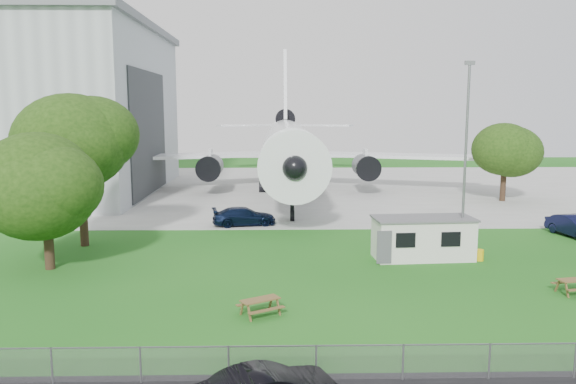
{
  "coord_description": "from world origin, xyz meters",
  "views": [
    {
      "loc": [
        -3.36,
        -27.65,
        9.29
      ],
      "look_at": [
        -2.58,
        8.0,
        4.0
      ],
      "focal_mm": 35.0,
      "sensor_mm": 36.0,
      "label": 1
    }
  ],
  "objects_px": {
    "site_cabin": "(423,238)",
    "picnic_east": "(575,294)",
    "picnic_west": "(260,315)",
    "airliner": "(288,145)"
  },
  "relations": [
    {
      "from": "site_cabin",
      "to": "picnic_east",
      "type": "height_order",
      "value": "site_cabin"
    },
    {
      "from": "picnic_west",
      "to": "picnic_east",
      "type": "xyz_separation_m",
      "value": [
        15.9,
        2.63,
        0.0
      ]
    },
    {
      "from": "picnic_west",
      "to": "picnic_east",
      "type": "distance_m",
      "value": 16.11
    },
    {
      "from": "site_cabin",
      "to": "airliner",
      "type": "bearing_deg",
      "value": 104.87
    },
    {
      "from": "site_cabin",
      "to": "picnic_east",
      "type": "distance_m",
      "value": 9.25
    },
    {
      "from": "airliner",
      "to": "site_cabin",
      "type": "distance_m",
      "value": 30.76
    },
    {
      "from": "picnic_east",
      "to": "picnic_west",
      "type": "bearing_deg",
      "value": 179.19
    },
    {
      "from": "picnic_west",
      "to": "site_cabin",
      "type": "bearing_deg",
      "value": 13.67
    },
    {
      "from": "site_cabin",
      "to": "picnic_west",
      "type": "bearing_deg",
      "value": -136.06
    },
    {
      "from": "airliner",
      "to": "site_cabin",
      "type": "relative_size",
      "value": 6.98
    }
  ]
}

